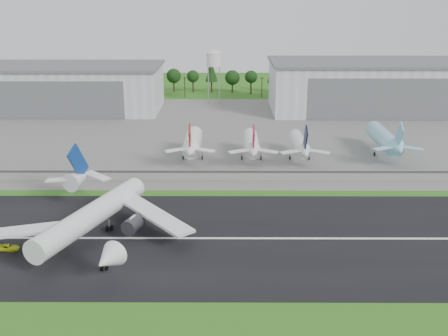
{
  "coord_description": "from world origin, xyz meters",
  "views": [
    {
      "loc": [
        1.77,
        -118.51,
        59.92
      ],
      "look_at": [
        1.09,
        40.0,
        9.0
      ],
      "focal_mm": 45.0,
      "sensor_mm": 36.0,
      "label": 1
    }
  ],
  "objects_px": {
    "parked_jet_red_a": "(192,144)",
    "parked_jet_red_b": "(252,145)",
    "parked_jet_navy": "(301,145)",
    "main_airliner": "(92,221)",
    "ground_vehicle": "(8,247)",
    "parked_jet_skyblue": "(386,140)"
  },
  "relations": [
    {
      "from": "parked_jet_red_b",
      "to": "ground_vehicle",
      "type": "bearing_deg",
      "value": -129.85
    },
    {
      "from": "parked_jet_red_b",
      "to": "parked_jet_skyblue",
      "type": "relative_size",
      "value": 0.84
    },
    {
      "from": "parked_jet_red_a",
      "to": "parked_jet_skyblue",
      "type": "xyz_separation_m",
      "value": [
        71.33,
        5.02,
        0.12
      ]
    },
    {
      "from": "ground_vehicle",
      "to": "parked_jet_skyblue",
      "type": "height_order",
      "value": "parked_jet_skyblue"
    },
    {
      "from": "parked_jet_red_a",
      "to": "parked_jet_red_b",
      "type": "height_order",
      "value": "parked_jet_red_a"
    },
    {
      "from": "parked_jet_red_a",
      "to": "parked_jet_red_b",
      "type": "distance_m",
      "value": 21.52
    },
    {
      "from": "parked_jet_navy",
      "to": "parked_jet_skyblue",
      "type": "xyz_separation_m",
      "value": [
        32.22,
        5.11,
        0.64
      ]
    },
    {
      "from": "main_airliner",
      "to": "parked_jet_red_a",
      "type": "xyz_separation_m",
      "value": [
        20.9,
        67.0,
        1.49
      ]
    },
    {
      "from": "parked_jet_red_b",
      "to": "parked_jet_navy",
      "type": "distance_m",
      "value": 17.59
    },
    {
      "from": "parked_jet_skyblue",
      "to": "parked_jet_red_b",
      "type": "bearing_deg",
      "value": -174.19
    },
    {
      "from": "main_airliner",
      "to": "parked_jet_navy",
      "type": "height_order",
      "value": "main_airliner"
    },
    {
      "from": "parked_jet_red_b",
      "to": "parked_jet_skyblue",
      "type": "bearing_deg",
      "value": 5.81
    },
    {
      "from": "ground_vehicle",
      "to": "parked_jet_red_b",
      "type": "distance_m",
      "value": 95.85
    },
    {
      "from": "parked_jet_red_a",
      "to": "parked_jet_skyblue",
      "type": "height_order",
      "value": "parked_jet_skyblue"
    },
    {
      "from": "ground_vehicle",
      "to": "main_airliner",
      "type": "bearing_deg",
      "value": -69.85
    },
    {
      "from": "parked_jet_red_a",
      "to": "parked_jet_red_b",
      "type": "xyz_separation_m",
      "value": [
        21.52,
        -0.05,
        -0.33
      ]
    },
    {
      "from": "ground_vehicle",
      "to": "parked_jet_skyblue",
      "type": "bearing_deg",
      "value": -53.65
    },
    {
      "from": "main_airliner",
      "to": "parked_jet_red_b",
      "type": "bearing_deg",
      "value": -102.02
    },
    {
      "from": "ground_vehicle",
      "to": "parked_jet_skyblue",
      "type": "distance_m",
      "value": 136.21
    },
    {
      "from": "main_airliner",
      "to": "parked_jet_skyblue",
      "type": "xyz_separation_m",
      "value": [
        92.23,
        72.02,
        1.61
      ]
    },
    {
      "from": "ground_vehicle",
      "to": "parked_jet_red_b",
      "type": "bearing_deg",
      "value": -38.75
    },
    {
      "from": "main_airliner",
      "to": "parked_jet_red_b",
      "type": "xyz_separation_m",
      "value": [
        42.42,
        66.95,
        1.16
      ]
    }
  ]
}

